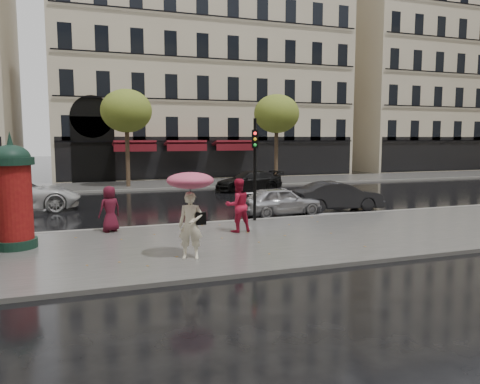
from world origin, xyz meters
name	(u,v)px	position (x,y,z in m)	size (l,w,h in m)	color
ground	(252,239)	(0.00, 0.00, 0.00)	(160.00, 160.00, 0.00)	black
near_sidewalk	(257,241)	(0.00, -0.50, 0.06)	(90.00, 7.00, 0.12)	#474744
far_sidewalk	(155,185)	(0.00, 19.00, 0.06)	(90.00, 6.00, 0.12)	#474744
near_kerb	(224,222)	(0.00, 3.00, 0.07)	(90.00, 0.25, 0.14)	slate
far_kerb	(163,189)	(0.00, 16.00, 0.07)	(90.00, 0.25, 0.14)	slate
zebra_crossing	(288,198)	(6.00, 9.60, 0.01)	(3.60, 11.75, 0.01)	silver
bldg_far_corner	(196,54)	(6.00, 30.00, 11.31)	(26.00, 14.00, 22.90)	#B7A88C
bldg_far_right	(432,69)	(34.00, 30.00, 11.31)	(24.00, 14.00, 22.90)	#B7A88C
tree_far_left	(126,111)	(-2.00, 18.00, 5.17)	(3.40, 3.40, 6.64)	#38281C
tree_far_right	(277,114)	(9.00, 18.00, 5.17)	(3.40, 3.40, 6.64)	#38281C
woman_umbrella	(191,200)	(-2.62, -2.15, 1.73)	(1.27, 1.27, 2.44)	#F5EAC9
woman_red	(238,205)	(-0.20, 0.84, 1.06)	(0.91, 0.71, 1.87)	#B51633
man_burgundy	(110,209)	(-4.40, 2.40, 0.93)	(0.79, 0.51, 1.61)	#4D0F1E
morris_column	(13,193)	(-7.28, 0.84, 1.78)	(1.29, 1.29, 3.47)	black
traffic_light	(255,159)	(1.19, 2.73, 2.57)	(0.30, 0.40, 4.04)	black
car_silver	(280,201)	(2.98, 4.20, 0.64)	(1.50, 3.73, 1.27)	#B3B3B8
car_darkgrey	(338,196)	(6.09, 4.48, 0.68)	(1.44, 4.13, 1.36)	black
car_white	(16,195)	(-8.06, 9.28, 0.79)	(2.61, 5.66, 1.57)	silver
car_black	(248,181)	(5.07, 13.57, 0.64)	(1.79, 4.41, 1.28)	black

